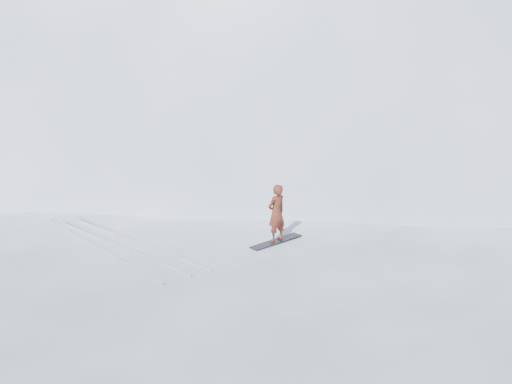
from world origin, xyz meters
TOP-DOWN VIEW (x-y plane):
  - near_ridge at (1.00, 3.00)m, footprint 36.00×28.00m
  - summit_peak at (22.00, 26.00)m, footprint 60.00×56.00m
  - peak_shoulder at (10.00, 20.00)m, footprint 28.00×24.00m
  - wind_bumps at (-0.56, 2.12)m, footprint 16.00×14.40m
  - snowboard at (2.32, 3.03)m, footprint 1.64×0.60m
  - snowboarder at (2.32, 3.03)m, footprint 0.61×0.46m
  - board_tracks at (-1.22, 5.12)m, footprint 2.37×5.91m

SIDE VIEW (x-z plane):
  - near_ridge at x=1.00m, z-range -2.40..2.40m
  - summit_peak at x=22.00m, z-range -28.00..28.00m
  - peak_shoulder at x=10.00m, z-range -9.00..9.00m
  - wind_bumps at x=-0.56m, z-range -0.50..0.50m
  - snowboard at x=2.32m, z-range 2.40..2.43m
  - board_tracks at x=-1.22m, z-range 2.40..2.44m
  - snowboarder at x=2.32m, z-range 2.43..3.93m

